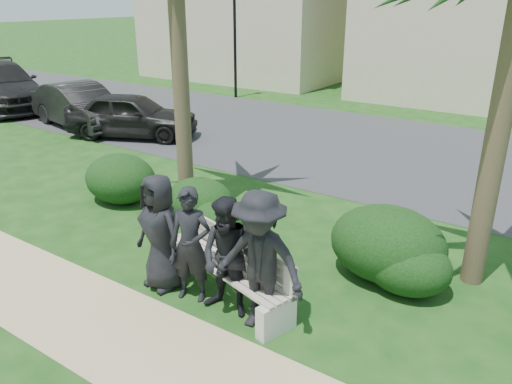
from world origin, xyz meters
TOP-DOWN VIEW (x-y plane):
  - ground at (0.00, 0.00)m, footprint 160.00×160.00m
  - footpath at (0.00, -1.80)m, footprint 30.00×1.60m
  - asphalt_street at (0.00, 8.00)m, footprint 160.00×8.00m
  - stucco_bldg_left at (-12.00, 18.00)m, footprint 10.40×8.40m
  - stucco_bldg_right at (-1.00, 18.00)m, footprint 8.40×8.40m
  - street_lamp at (-9.00, 12.00)m, footprint 0.36×0.36m
  - park_bench at (-0.15, -0.30)m, footprint 2.64×1.22m
  - man_a at (-1.03, -0.64)m, footprint 0.94×0.69m
  - man_b at (-0.46, -0.63)m, footprint 0.71×0.58m
  - man_c at (0.20, -0.63)m, footprint 0.86×0.70m
  - man_d at (0.70, -0.65)m, footprint 1.30×0.83m
  - hedge_a at (-4.14, 1.32)m, footprint 1.59×1.31m
  - hedge_b at (-2.08, 1.47)m, footprint 1.34×1.10m
  - hedge_c at (-1.37, 1.12)m, footprint 1.02×0.84m
  - hedge_d at (1.61, 1.51)m, footprint 1.77×1.47m
  - hedge_e at (2.00, 1.30)m, footprint 1.29×1.06m
  - car_a at (-7.80, 5.05)m, footprint 4.26×3.08m
  - car_b at (-10.11, 4.95)m, footprint 4.48×2.23m
  - car_c at (-15.20, 5.27)m, footprint 6.24×4.17m

SIDE VIEW (x-z plane):
  - ground at x=0.00m, z-range 0.00..0.00m
  - footpath at x=0.00m, z-range -0.01..0.01m
  - asphalt_street at x=0.00m, z-range -0.01..0.01m
  - hedge_c at x=-1.37m, z-range 0.00..0.66m
  - park_bench at x=-0.15m, z-range -0.04..0.83m
  - hedge_e at x=2.00m, z-range 0.00..0.84m
  - hedge_b at x=-2.08m, z-range 0.00..0.87m
  - hedge_a at x=-4.14m, z-range 0.00..1.04m
  - hedge_d at x=1.61m, z-range 0.00..1.16m
  - car_a at x=-7.80m, z-range 0.00..1.35m
  - car_b at x=-10.11m, z-range 0.00..1.41m
  - car_c at x=-15.20m, z-range 0.00..1.68m
  - man_c at x=0.20m, z-range 0.00..1.68m
  - man_b at x=-0.46m, z-range 0.00..1.68m
  - man_a at x=-1.03m, z-range 0.00..1.76m
  - man_d at x=0.70m, z-range 0.00..1.90m
  - street_lamp at x=-9.00m, z-range 0.80..5.09m
  - stucco_bldg_left at x=-12.00m, z-range 0.01..7.31m
  - stucco_bldg_right at x=-1.00m, z-range 0.01..7.31m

